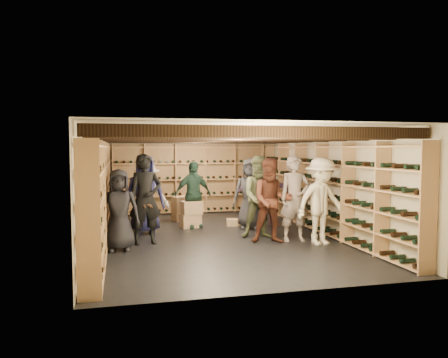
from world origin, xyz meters
TOP-DOWN VIEW (x-y plane):
  - ground at (0.00, 0.00)m, footprint 8.00×8.00m
  - walls at (0.00, 0.00)m, footprint 5.52×8.02m
  - ceiling at (0.00, 0.00)m, footprint 5.50×8.00m
  - ceiling_joists at (0.00, 0.00)m, footprint 5.40×7.12m
  - wine_rack_left at (-2.57, 0.00)m, footprint 0.32×7.50m
  - wine_rack_right at (2.57, 0.00)m, footprint 0.32×7.50m
  - wine_rack_back at (0.00, 3.83)m, footprint 4.70×0.30m
  - crate_stack_left at (-0.40, 1.30)m, footprint 0.56×0.44m
  - crate_stack_right at (-0.47, 2.43)m, footprint 0.59×0.50m
  - crate_loose at (0.80, 1.30)m, footprint 0.56×0.43m
  - person_0 at (-2.18, -0.87)m, footprint 0.80×0.52m
  - person_1 at (-1.63, -0.38)m, footprint 0.77×0.57m
  - person_2 at (0.93, -0.34)m, footprint 1.03×0.88m
  - person_3 at (1.95, -1.27)m, footprint 1.29×0.89m
  - person_5 at (-2.18, -0.32)m, footprint 1.41×0.49m
  - person_6 at (-1.59, 0.76)m, footprint 0.94×0.64m
  - person_7 at (1.54, -0.85)m, footprint 0.70×0.48m
  - person_8 at (0.99, -0.89)m, footprint 1.02×0.87m
  - person_9 at (-1.50, 1.30)m, footprint 1.12×0.69m
  - person_10 at (-0.34, 1.30)m, footprint 1.07×0.66m
  - person_11 at (1.53, 1.08)m, footprint 1.67×0.62m
  - person_12 at (1.04, 0.83)m, footprint 1.02×0.87m

SIDE VIEW (x-z plane):
  - ground at x=0.00m, z-range 0.00..0.00m
  - crate_loose at x=0.80m, z-range 0.00..0.17m
  - crate_stack_left at x=-0.40m, z-range 0.00..0.68m
  - crate_stack_right at x=-0.47m, z-range 0.00..0.68m
  - person_5 at x=-2.18m, z-range 0.00..1.51m
  - person_0 at x=-2.18m, z-range 0.00..1.62m
  - person_9 at x=-1.50m, z-range 0.00..1.67m
  - person_10 at x=-0.34m, z-range 0.00..1.69m
  - person_12 at x=1.04m, z-range 0.00..1.77m
  - person_11 at x=1.53m, z-range 0.00..1.77m
  - person_8 at x=0.99m, z-range 0.00..1.82m
  - person_3 at x=1.95m, z-range 0.00..1.83m
  - person_2 at x=0.93m, z-range 0.00..1.85m
  - person_7 at x=1.54m, z-range 0.00..1.86m
  - person_6 at x=-1.59m, z-range 0.00..1.88m
  - person_1 at x=-1.63m, z-range 0.00..1.91m
  - wine_rack_back at x=0.00m, z-range 0.00..2.15m
  - wine_rack_left at x=-2.57m, z-range 0.00..2.15m
  - wine_rack_right at x=2.57m, z-range 0.00..2.15m
  - walls at x=0.00m, z-range 0.00..2.40m
  - ceiling_joists at x=0.00m, z-range 2.17..2.35m
  - ceiling at x=0.00m, z-range 2.40..2.40m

